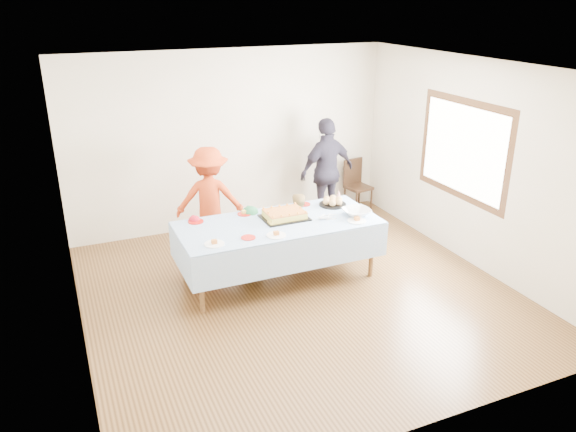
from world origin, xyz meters
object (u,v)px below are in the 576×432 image
Objects in this scene: party_table at (278,226)px; adult_left at (210,199)px; birthday_cake at (284,215)px; dining_chair at (356,182)px.

party_table is 1.68× the size of adult_left.
party_table is 4.39× the size of birthday_cake.
dining_chair is 0.58× the size of adult_left.
party_table is at bearing -144.23° from birthday_cake.
birthday_cake is 0.38× the size of adult_left.
birthday_cake reaches higher than dining_chair.
party_table is 2.83m from dining_chair.
dining_chair reaches higher than party_table.
dining_chair is (2.04, 1.73, -0.35)m from birthday_cake.
party_table is 1.37m from adult_left.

